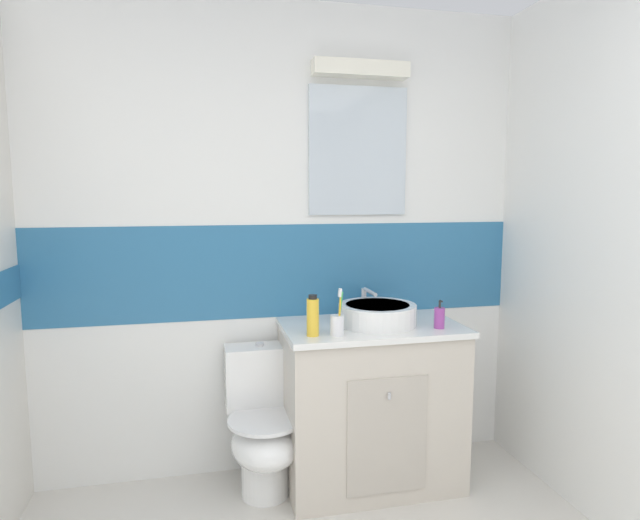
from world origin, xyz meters
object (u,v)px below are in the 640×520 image
shampoo_bottle_tall (313,316)px  sink_basin (377,313)px  soap_dispenser (439,318)px  toothbrush_cup (337,323)px  toilet (264,426)px

shampoo_bottle_tall → sink_basin: bearing=21.1°
sink_basin → soap_dispenser: 0.31m
sink_basin → toothbrush_cup: bearing=-147.3°
sink_basin → shampoo_bottle_tall: shampoo_bottle_tall is taller
toothbrush_cup → soap_dispenser: bearing=2.0°
sink_basin → toilet: (-0.58, 0.03, -0.56)m
toilet → shampoo_bottle_tall: 0.66m
sink_basin → shampoo_bottle_tall: bearing=-158.9°
toilet → shampoo_bottle_tall: bearing=-38.8°
toothbrush_cup → soap_dispenser: toothbrush_cup is taller
soap_dispenser → shampoo_bottle_tall: shampoo_bottle_tall is taller
toothbrush_cup → sink_basin: bearing=32.7°
toilet → toothbrush_cup: 0.68m
sink_basin → toilet: 0.81m
toilet → shampoo_bottle_tall: size_ratio=3.79×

